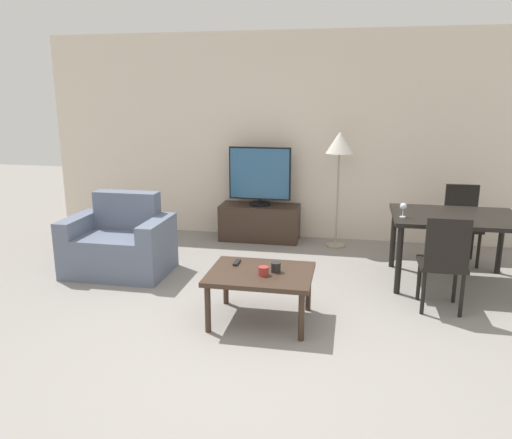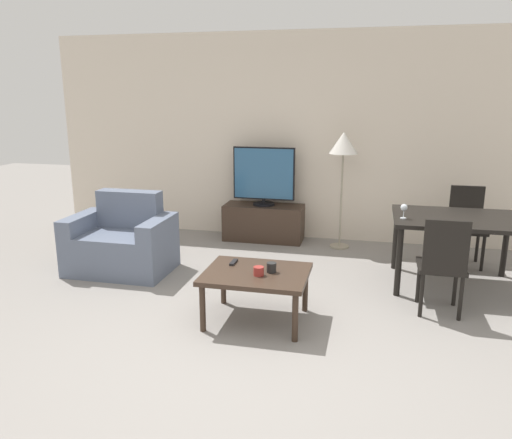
{
  "view_description": "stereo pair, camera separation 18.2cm",
  "coord_description": "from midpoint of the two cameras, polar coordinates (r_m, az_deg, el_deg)",
  "views": [
    {
      "loc": [
        0.75,
        -3.21,
        1.92
      ],
      "look_at": [
        -0.22,
        1.7,
        0.65
      ],
      "focal_mm": 35.0,
      "sensor_mm": 36.0,
      "label": 1
    },
    {
      "loc": [
        0.92,
        -3.18,
        1.92
      ],
      "look_at": [
        -0.22,
        1.7,
        0.65
      ],
      "focal_mm": 35.0,
      "sensor_mm": 36.0,
      "label": 2
    }
  ],
  "objects": [
    {
      "name": "ground_plane",
      "position": [
        3.82,
        -1.28,
        -15.94
      ],
      "size": [
        18.0,
        18.0,
        0.0
      ],
      "primitive_type": "plane",
      "color": "gray"
    },
    {
      "name": "wall_back",
      "position": [
        6.7,
        6.09,
        9.27
      ],
      "size": [
        6.93,
        0.06,
        2.7
      ],
      "color": "beige",
      "rests_on": "ground_plane"
    },
    {
      "name": "armchair",
      "position": [
        5.69,
        -14.18,
        -2.68
      ],
      "size": [
        1.09,
        0.74,
        0.86
      ],
      "color": "slate",
      "rests_on": "ground_plane"
    },
    {
      "name": "tv_stand",
      "position": [
        6.68,
        1.67,
        -0.35
      ],
      "size": [
        1.05,
        0.43,
        0.48
      ],
      "color": "#38281E",
      "rests_on": "ground_plane"
    },
    {
      "name": "tv",
      "position": [
        6.55,
        1.7,
        4.96
      ],
      "size": [
        0.82,
        0.29,
        0.77
      ],
      "color": "black",
      "rests_on": "tv_stand"
    },
    {
      "name": "coffee_table",
      "position": [
        4.27,
        1.26,
        -6.65
      ],
      "size": [
        0.88,
        0.7,
        0.45
      ],
      "color": "#38281E",
      "rests_on": "ground_plane"
    },
    {
      "name": "dining_table",
      "position": [
        5.41,
        22.94,
        -0.61
      ],
      "size": [
        1.25,
        0.92,
        0.72
      ],
      "color": "black",
      "rests_on": "ground_plane"
    },
    {
      "name": "dining_chair_near",
      "position": [
        4.68,
        21.62,
        -4.53
      ],
      "size": [
        0.4,
        0.4,
        0.89
      ],
      "color": "black",
      "rests_on": "ground_plane"
    },
    {
      "name": "dining_chair_far",
      "position": [
        6.22,
        23.67,
        -0.24
      ],
      "size": [
        0.4,
        0.4,
        0.89
      ],
      "color": "black",
      "rests_on": "ground_plane"
    },
    {
      "name": "floor_lamp",
      "position": [
        6.27,
        10.79,
        8.03
      ],
      "size": [
        0.36,
        0.36,
        1.47
      ],
      "color": "gray",
      "rests_on": "ground_plane"
    },
    {
      "name": "remote_primary",
      "position": [
        4.46,
        -1.41,
        -4.91
      ],
      "size": [
        0.04,
        0.15,
        0.02
      ],
      "color": "black",
      "rests_on": "coffee_table"
    },
    {
      "name": "cup_white_near",
      "position": [
        4.24,
        3.02,
        -5.51
      ],
      "size": [
        0.08,
        0.08,
        0.08
      ],
      "color": "black",
      "rests_on": "coffee_table"
    },
    {
      "name": "cup_colored_far",
      "position": [
        4.16,
        1.57,
        -5.92
      ],
      "size": [
        0.09,
        0.09,
        0.07
      ],
      "color": "maroon",
      "rests_on": "coffee_table"
    },
    {
      "name": "wine_glass_left",
      "position": [
        5.11,
        17.54,
        1.21
      ],
      "size": [
        0.07,
        0.07,
        0.15
      ],
      "color": "silver",
      "rests_on": "dining_table"
    }
  ]
}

